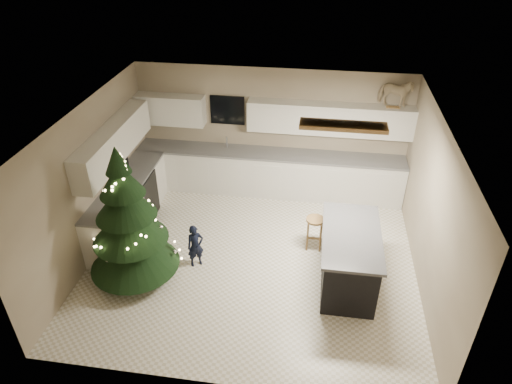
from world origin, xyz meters
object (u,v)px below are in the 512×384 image
Objects in this scene: bar_stool at (315,226)px; rocking_horse at (395,93)px; toddler at (195,246)px; island at (349,258)px; christmas_tree at (129,227)px.

rocking_horse reaches higher than bar_stool.
island is at bearing -34.61° from toddler.
island is 2.48× the size of rocking_horse.
rocking_horse reaches higher than toddler.
bar_stool is at bearing 21.72° from christmas_tree.
christmas_tree is at bearing -158.28° from bar_stool.
island reaches higher than toddler.
christmas_tree reaches higher than toddler.
rocking_horse is at bearing 75.01° from island.
island is 3.28m from rocking_horse.
rocking_horse is (4.15, 3.00, 1.31)m from christmas_tree.
christmas_tree is at bearing 140.08° from rocking_horse.
toddler reaches higher than bar_stool.
christmas_tree reaches higher than island.
bar_stool is 2.90m from rocking_horse.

